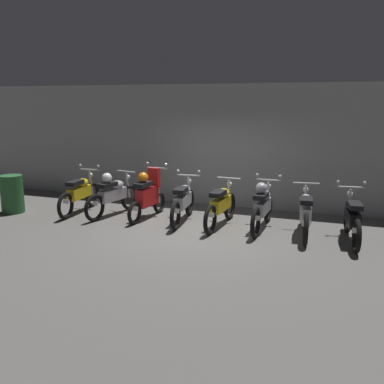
{
  "coord_description": "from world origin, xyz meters",
  "views": [
    {
      "loc": [
        3.02,
        -8.33,
        2.78
      ],
      "look_at": [
        -0.21,
        0.62,
        0.75
      ],
      "focal_mm": 40.33,
      "sensor_mm": 36.0,
      "label": 1
    }
  ],
  "objects_px": {
    "motorbike_slot_6": "(305,213)",
    "motorbike_slot_4": "(221,205)",
    "motorbike_slot_5": "(263,206)",
    "trash_bin": "(12,194)",
    "motorbike_slot_0": "(80,193)",
    "motorbike_slot_1": "(113,194)",
    "motorbike_slot_7": "(352,218)",
    "motorbike_slot_3": "(183,201)",
    "motorbike_slot_2": "(148,195)"
  },
  "relations": [
    {
      "from": "motorbike_slot_6",
      "to": "motorbike_slot_4",
      "type": "bearing_deg",
      "value": 178.85
    },
    {
      "from": "motorbike_slot_5",
      "to": "trash_bin",
      "type": "xyz_separation_m",
      "value": [
        -6.2,
        -0.67,
        -0.05
      ]
    },
    {
      "from": "trash_bin",
      "to": "motorbike_slot_5",
      "type": "bearing_deg",
      "value": 6.14
    },
    {
      "from": "motorbike_slot_5",
      "to": "motorbike_slot_6",
      "type": "relative_size",
      "value": 1.0
    },
    {
      "from": "motorbike_slot_0",
      "to": "motorbike_slot_6",
      "type": "relative_size",
      "value": 1.0
    },
    {
      "from": "motorbike_slot_1",
      "to": "motorbike_slot_7",
      "type": "bearing_deg",
      "value": -1.94
    },
    {
      "from": "motorbike_slot_4",
      "to": "trash_bin",
      "type": "height_order",
      "value": "motorbike_slot_4"
    },
    {
      "from": "motorbike_slot_4",
      "to": "trash_bin",
      "type": "distance_m",
      "value": 5.31
    },
    {
      "from": "motorbike_slot_0",
      "to": "motorbike_slot_4",
      "type": "xyz_separation_m",
      "value": [
        3.69,
        0.01,
        -0.0
      ]
    },
    {
      "from": "motorbike_slot_4",
      "to": "motorbike_slot_6",
      "type": "distance_m",
      "value": 1.84
    },
    {
      "from": "motorbike_slot_7",
      "to": "motorbike_slot_3",
      "type": "bearing_deg",
      "value": 176.8
    },
    {
      "from": "motorbike_slot_3",
      "to": "motorbike_slot_1",
      "type": "bearing_deg",
      "value": -179.42
    },
    {
      "from": "motorbike_slot_1",
      "to": "motorbike_slot_3",
      "type": "xyz_separation_m",
      "value": [
        1.84,
        0.02,
        -0.03
      ]
    },
    {
      "from": "motorbike_slot_0",
      "to": "motorbike_slot_6",
      "type": "height_order",
      "value": "motorbike_slot_0"
    },
    {
      "from": "motorbike_slot_2",
      "to": "motorbike_slot_4",
      "type": "height_order",
      "value": "motorbike_slot_2"
    },
    {
      "from": "motorbike_slot_0",
      "to": "motorbike_slot_7",
      "type": "bearing_deg",
      "value": -1.37
    },
    {
      "from": "trash_bin",
      "to": "motorbike_slot_4",
      "type": "bearing_deg",
      "value": 6.51
    },
    {
      "from": "motorbike_slot_1",
      "to": "motorbike_slot_2",
      "type": "distance_m",
      "value": 0.92
    },
    {
      "from": "motorbike_slot_2",
      "to": "motorbike_slot_0",
      "type": "bearing_deg",
      "value": -177.6
    },
    {
      "from": "motorbike_slot_4",
      "to": "motorbike_slot_6",
      "type": "bearing_deg",
      "value": -1.15
    },
    {
      "from": "motorbike_slot_0",
      "to": "motorbike_slot_4",
      "type": "height_order",
      "value": "motorbike_slot_0"
    },
    {
      "from": "motorbike_slot_0",
      "to": "trash_bin",
      "type": "bearing_deg",
      "value": -159.54
    },
    {
      "from": "motorbike_slot_3",
      "to": "motorbike_slot_7",
      "type": "height_order",
      "value": "same"
    },
    {
      "from": "motorbike_slot_5",
      "to": "motorbike_slot_6",
      "type": "height_order",
      "value": "motorbike_slot_5"
    },
    {
      "from": "motorbike_slot_2",
      "to": "trash_bin",
      "type": "distance_m",
      "value": 3.51
    },
    {
      "from": "motorbike_slot_4",
      "to": "motorbike_slot_5",
      "type": "distance_m",
      "value": 0.92
    },
    {
      "from": "motorbike_slot_1",
      "to": "motorbike_slot_2",
      "type": "relative_size",
      "value": 1.15
    },
    {
      "from": "motorbike_slot_3",
      "to": "trash_bin",
      "type": "relative_size",
      "value": 2.05
    },
    {
      "from": "motorbike_slot_4",
      "to": "motorbike_slot_2",
      "type": "bearing_deg",
      "value": 177.84
    },
    {
      "from": "motorbike_slot_0",
      "to": "motorbike_slot_3",
      "type": "distance_m",
      "value": 2.76
    },
    {
      "from": "motorbike_slot_6",
      "to": "motorbike_slot_7",
      "type": "distance_m",
      "value": 0.93
    },
    {
      "from": "motorbike_slot_0",
      "to": "motorbike_slot_2",
      "type": "relative_size",
      "value": 1.16
    },
    {
      "from": "motorbike_slot_0",
      "to": "motorbike_slot_2",
      "type": "height_order",
      "value": "motorbike_slot_2"
    },
    {
      "from": "motorbike_slot_0",
      "to": "motorbike_slot_7",
      "type": "relative_size",
      "value": 1.0
    },
    {
      "from": "motorbike_slot_1",
      "to": "motorbike_slot_3",
      "type": "bearing_deg",
      "value": 0.58
    },
    {
      "from": "motorbike_slot_2",
      "to": "motorbike_slot_7",
      "type": "xyz_separation_m",
      "value": [
        4.6,
        -0.23,
        -0.08
      ]
    },
    {
      "from": "motorbike_slot_1",
      "to": "motorbike_slot_6",
      "type": "bearing_deg",
      "value": -0.78
    },
    {
      "from": "motorbike_slot_1",
      "to": "trash_bin",
      "type": "bearing_deg",
      "value": -166.0
    },
    {
      "from": "motorbike_slot_6",
      "to": "motorbike_slot_7",
      "type": "height_order",
      "value": "motorbike_slot_7"
    },
    {
      "from": "motorbike_slot_3",
      "to": "motorbike_slot_7",
      "type": "relative_size",
      "value": 1.0
    },
    {
      "from": "motorbike_slot_4",
      "to": "trash_bin",
      "type": "relative_size",
      "value": 2.06
    },
    {
      "from": "motorbike_slot_2",
      "to": "motorbike_slot_6",
      "type": "xyz_separation_m",
      "value": [
        3.68,
        -0.11,
        -0.08
      ]
    },
    {
      "from": "motorbike_slot_5",
      "to": "motorbike_slot_7",
      "type": "xyz_separation_m",
      "value": [
        1.84,
        -0.23,
        -0.04
      ]
    },
    {
      "from": "motorbike_slot_0",
      "to": "motorbike_slot_4",
      "type": "relative_size",
      "value": 1.0
    },
    {
      "from": "motorbike_slot_2",
      "to": "motorbike_slot_6",
      "type": "height_order",
      "value": "motorbike_slot_2"
    },
    {
      "from": "trash_bin",
      "to": "motorbike_slot_3",
      "type": "bearing_deg",
      "value": 8.45
    },
    {
      "from": "motorbike_slot_2",
      "to": "motorbike_slot_7",
      "type": "height_order",
      "value": "motorbike_slot_2"
    },
    {
      "from": "motorbike_slot_2",
      "to": "motorbike_slot_3",
      "type": "xyz_separation_m",
      "value": [
        0.92,
        -0.03,
        -0.08
      ]
    },
    {
      "from": "motorbike_slot_2",
      "to": "motorbike_slot_5",
      "type": "relative_size",
      "value": 0.86
    },
    {
      "from": "motorbike_slot_2",
      "to": "motorbike_slot_5",
      "type": "bearing_deg",
      "value": -0.11
    }
  ]
}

